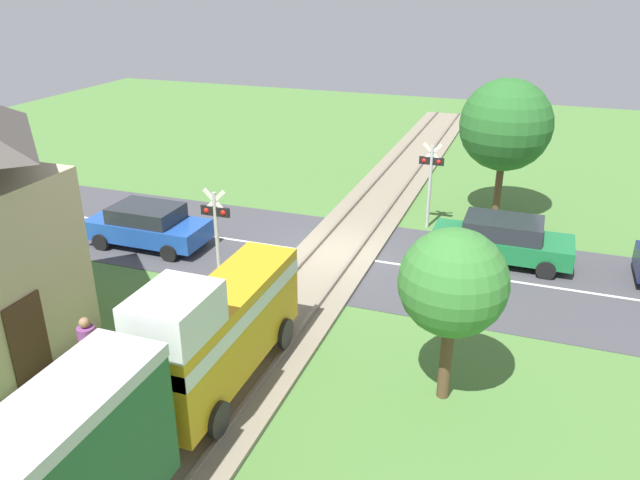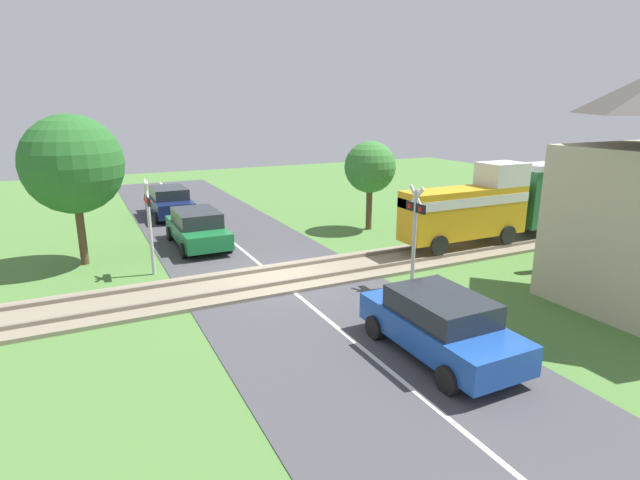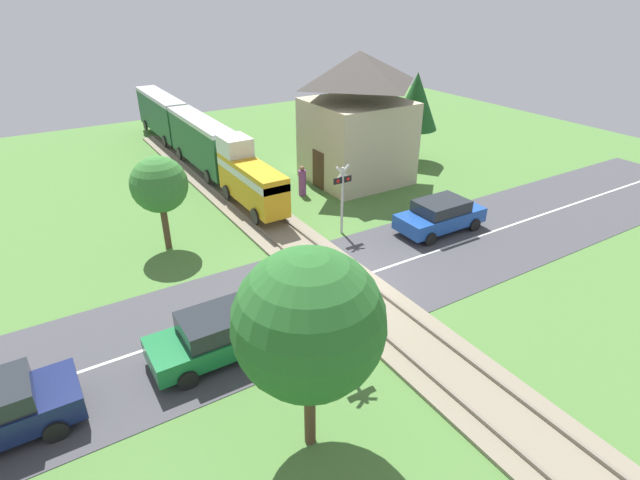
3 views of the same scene
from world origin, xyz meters
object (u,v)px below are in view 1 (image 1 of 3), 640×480
crossing_signal_west_approach (431,174)px  pedestrian_by_station (89,351)px  crossing_signal_east_approach (216,227)px  car_far_side (148,225)px  car_near_crossing (502,239)px

crossing_signal_west_approach → pedestrian_by_station: bearing=65.0°
crossing_signal_east_approach → pedestrian_by_station: 5.17m
crossing_signal_east_approach → pedestrian_by_station: size_ratio=1.99×
car_far_side → pedestrian_by_station: size_ratio=2.56×
crossing_signal_west_approach → car_far_side: bearing=29.7°
crossing_signal_east_approach → car_far_side: bearing=-28.7°
car_near_crossing → car_far_side: car_near_crossing is taller
crossing_signal_west_approach → crossing_signal_east_approach: size_ratio=1.00×
crossing_signal_west_approach → car_near_crossing: bearing=142.7°
crossing_signal_west_approach → pedestrian_by_station: 13.49m
car_near_crossing → crossing_signal_west_approach: 3.82m
pedestrian_by_station → crossing_signal_east_approach: bearing=-98.9°
car_far_side → crossing_signal_east_approach: 4.71m
car_far_side → crossing_signal_east_approach: size_ratio=1.29×
car_far_side → crossing_signal_east_approach: bearing=151.3°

